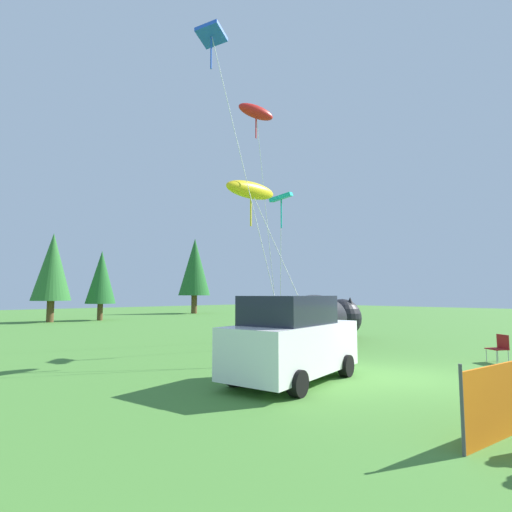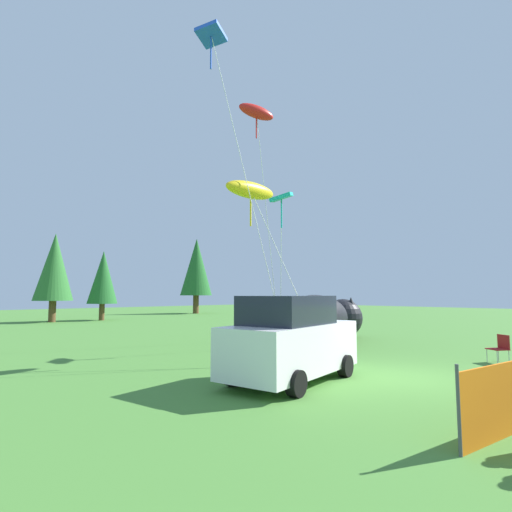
# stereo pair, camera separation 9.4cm
# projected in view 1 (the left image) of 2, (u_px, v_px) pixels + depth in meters

# --- Properties ---
(ground_plane) EXTENTS (120.00, 120.00, 0.00)m
(ground_plane) POSITION_uv_depth(u_px,v_px,m) (404.00, 377.00, 10.78)
(ground_plane) COLOR #477F33
(parked_car) EXTENTS (4.54, 2.56, 2.20)m
(parked_car) POSITION_uv_depth(u_px,v_px,m) (292.00, 340.00, 10.35)
(parked_car) COLOR white
(parked_car) RESTS_ON ground
(folding_chair) EXTENTS (0.71, 0.71, 0.91)m
(folding_chair) POSITION_uv_depth(u_px,v_px,m) (499.00, 346.00, 13.15)
(folding_chair) COLOR maroon
(folding_chair) RESTS_ON ground
(inflatable_cat) EXTENTS (7.81, 3.74, 2.21)m
(inflatable_cat) POSITION_uv_depth(u_px,v_px,m) (320.00, 321.00, 18.33)
(inflatable_cat) COLOR black
(inflatable_cat) RESTS_ON ground
(kite_yellow_hero) EXTENTS (2.45, 2.89, 6.32)m
(kite_yellow_hero) POSITION_uv_depth(u_px,v_px,m) (251.00, 191.00, 14.29)
(kite_yellow_hero) COLOR silver
(kite_yellow_hero) RESTS_ON ground
(kite_teal_diamond) EXTENTS (1.39, 1.44, 6.57)m
(kite_teal_diamond) POSITION_uv_depth(u_px,v_px,m) (281.00, 200.00, 16.68)
(kite_teal_diamond) COLOR silver
(kite_teal_diamond) RESTS_ON ground
(kite_blue_box) EXTENTS (2.20, 2.92, 11.82)m
(kite_blue_box) POSITION_uv_depth(u_px,v_px,m) (213.00, 42.00, 14.40)
(kite_blue_box) COLOR silver
(kite_blue_box) RESTS_ON ground
(kite_red_lizard) EXTENTS (2.98, 1.23, 11.39)m
(kite_red_lizard) POSITION_uv_depth(u_px,v_px,m) (256.00, 113.00, 19.08)
(kite_red_lizard) COLOR silver
(kite_red_lizard) RESTS_ON ground
(horizon_tree_east) EXTENTS (2.50, 2.50, 5.97)m
(horizon_tree_east) POSITION_uv_depth(u_px,v_px,m) (101.00, 277.00, 34.41)
(horizon_tree_east) COLOR brown
(horizon_tree_east) RESTS_ON ground
(horizon_tree_west) EXTENTS (3.01, 3.01, 7.19)m
(horizon_tree_west) POSITION_uv_depth(u_px,v_px,m) (52.00, 267.00, 32.23)
(horizon_tree_west) COLOR brown
(horizon_tree_west) RESTS_ON ground
(horizon_tree_mid) EXTENTS (3.67, 3.67, 8.76)m
(horizon_tree_mid) POSITION_uv_depth(u_px,v_px,m) (195.00, 267.00, 46.68)
(horizon_tree_mid) COLOR brown
(horizon_tree_mid) RESTS_ON ground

